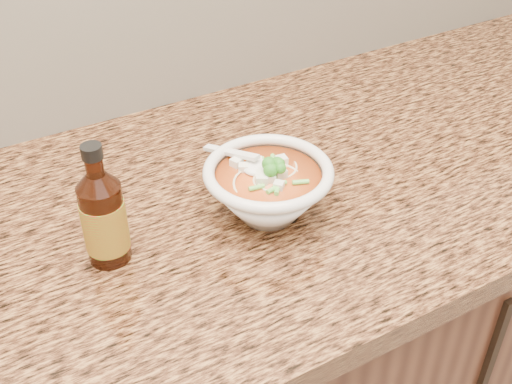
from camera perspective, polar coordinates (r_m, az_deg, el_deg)
counter_slab at (r=0.94m, az=-14.38°, el=-5.04°), size 4.00×0.68×0.04m
soup_bowl at (r=0.92m, az=1.08°, el=0.17°), size 0.19×0.21×0.10m
hot_sauce_bottle at (r=0.85m, az=-13.38°, el=-2.28°), size 0.06×0.06×0.18m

